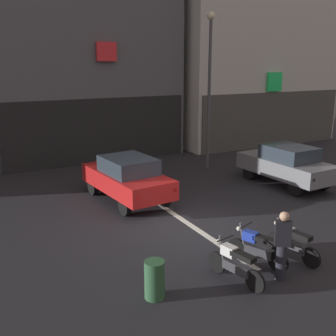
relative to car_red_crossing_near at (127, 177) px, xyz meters
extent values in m
plane|color=#232328|center=(0.83, -3.27, -0.89)|extent=(120.00, 120.00, 0.00)
cube|color=silver|center=(0.83, 2.73, -0.88)|extent=(0.20, 18.00, 0.01)
cube|color=black|center=(1.02, 5.93, 0.71)|extent=(9.19, 0.10, 3.20)
cube|color=red|center=(1.49, 5.86, 4.50)|extent=(0.97, 0.16, 0.89)
cube|color=#454543|center=(11.49, 5.10, 0.71)|extent=(10.06, 0.10, 3.20)
cube|color=#1EE566|center=(11.29, 5.03, 2.92)|extent=(1.00, 0.16, 1.07)
cylinder|color=black|center=(-0.90, 1.26, -0.57)|extent=(0.24, 0.65, 0.64)
cylinder|color=black|center=(0.64, 1.41, -0.57)|extent=(0.24, 0.65, 0.64)
cylinder|color=black|center=(-0.65, -1.33, -0.57)|extent=(0.24, 0.65, 0.64)
cylinder|color=black|center=(0.89, -1.18, -0.57)|extent=(0.24, 0.65, 0.64)
cube|color=red|center=(0.00, 0.04, -0.14)|extent=(2.15, 4.25, 0.66)
cube|color=#2D3842|center=(0.01, -0.11, 0.47)|extent=(1.73, 2.11, 0.56)
cube|color=red|center=(-0.51, -2.04, -0.09)|extent=(0.15, 0.07, 0.12)
cube|color=red|center=(0.89, -1.90, -0.09)|extent=(0.15, 0.07, 0.12)
cylinder|color=black|center=(5.68, 0.10, -0.57)|extent=(0.20, 0.65, 0.64)
cylinder|color=black|center=(7.23, 0.16, -0.57)|extent=(0.20, 0.65, 0.64)
cylinder|color=black|center=(5.78, -2.50, -0.57)|extent=(0.20, 0.65, 0.64)
cylinder|color=black|center=(7.33, -2.44, -0.57)|extent=(0.20, 0.65, 0.64)
cube|color=slate|center=(6.51, -1.17, -0.14)|extent=(1.91, 4.16, 0.66)
cube|color=#2D3842|center=(6.51, -1.32, 0.47)|extent=(1.62, 2.02, 0.56)
cube|color=red|center=(5.88, -3.21, -0.09)|extent=(0.14, 0.07, 0.12)
cylinder|color=black|center=(2.92, 7.21, -0.57)|extent=(0.22, 0.65, 0.64)
cylinder|color=black|center=(1.38, 7.31, -0.57)|extent=(0.22, 0.65, 0.64)
cylinder|color=black|center=(3.10, 9.80, -0.57)|extent=(0.22, 0.65, 0.64)
cylinder|color=black|center=(1.55, 9.91, -0.57)|extent=(0.22, 0.65, 0.64)
cube|color=black|center=(2.24, 8.56, -0.14)|extent=(2.03, 4.21, 0.66)
cube|color=#2D3842|center=(2.25, 8.71, 0.47)|extent=(1.68, 2.07, 0.56)
cube|color=red|center=(3.08, 10.52, -0.09)|extent=(0.14, 0.07, 0.12)
cube|color=red|center=(1.67, 10.62, -0.09)|extent=(0.14, 0.07, 0.12)
cylinder|color=#47474C|center=(5.05, 2.40, 2.44)|extent=(0.14, 0.14, 6.65)
sphere|color=beige|center=(5.05, 2.40, 5.95)|extent=(0.36, 0.36, 0.36)
cylinder|color=black|center=(-0.10, -5.84, -0.63)|extent=(0.17, 0.52, 0.52)
cylinder|color=black|center=(0.12, -6.97, -0.63)|extent=(0.17, 0.52, 0.52)
cube|color=#38383D|center=(0.02, -6.46, -0.52)|extent=(0.34, 0.76, 0.22)
cube|color=black|center=(0.05, -6.61, -0.17)|extent=(0.33, 0.63, 0.12)
cube|color=silver|center=(-0.03, -6.20, -0.19)|extent=(0.29, 0.40, 0.24)
cylinder|color=#4C4C51|center=(-0.07, -5.99, -0.25)|extent=(0.12, 0.25, 0.70)
cylinder|color=black|center=(-0.06, -6.07, 0.07)|extent=(0.55, 0.14, 0.04)
sphere|color=silver|center=(-0.10, -5.87, -0.09)|extent=(0.12, 0.12, 0.12)
cylinder|color=black|center=(0.79, -5.46, -0.63)|extent=(0.25, 0.51, 0.52)
cylinder|color=black|center=(1.20, -6.53, -0.63)|extent=(0.25, 0.51, 0.52)
cube|color=#38383D|center=(1.01, -6.04, -0.52)|extent=(0.45, 0.76, 0.22)
cube|color=black|center=(1.07, -6.19, -0.17)|extent=(0.42, 0.64, 0.12)
cube|color=#233DB7|center=(0.92, -5.80, -0.19)|extent=(0.33, 0.41, 0.24)
cylinder|color=#4C4C51|center=(0.84, -5.60, -0.25)|extent=(0.15, 0.25, 0.70)
cylinder|color=black|center=(0.87, -5.67, 0.07)|extent=(0.53, 0.23, 0.04)
sphere|color=silver|center=(0.80, -5.48, -0.09)|extent=(0.12, 0.12, 0.12)
cylinder|color=black|center=(1.90, -5.62, -0.63)|extent=(0.14, 0.52, 0.52)
cylinder|color=black|center=(2.05, -6.76, -0.63)|extent=(0.14, 0.52, 0.52)
cube|color=#38383D|center=(1.99, -6.24, -0.52)|extent=(0.29, 0.76, 0.22)
cube|color=black|center=(2.01, -6.39, -0.17)|extent=(0.30, 0.62, 0.12)
cube|color=#B2B5BA|center=(1.95, -5.98, -0.19)|extent=(0.27, 0.39, 0.24)
cylinder|color=#4C4C51|center=(1.92, -5.77, -0.25)|extent=(0.10, 0.24, 0.70)
cylinder|color=black|center=(1.93, -5.85, 0.07)|extent=(0.55, 0.11, 0.04)
sphere|color=silver|center=(1.91, -5.64, -0.09)|extent=(0.12, 0.12, 0.12)
cylinder|color=#23232D|center=(1.00, -6.81, -0.46)|extent=(0.24, 0.24, 0.86)
cube|color=black|center=(1.00, -6.81, 0.26)|extent=(0.42, 0.40, 0.58)
sphere|color=tan|center=(1.00, -6.81, 0.67)|extent=(0.22, 0.22, 0.22)
cylinder|color=#2D5938|center=(-1.91, -6.13, -0.46)|extent=(0.44, 0.44, 0.85)
camera|label=1|loc=(-5.29, -13.09, 4.03)|focal=43.37mm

